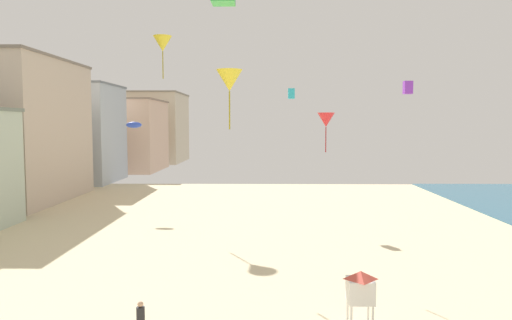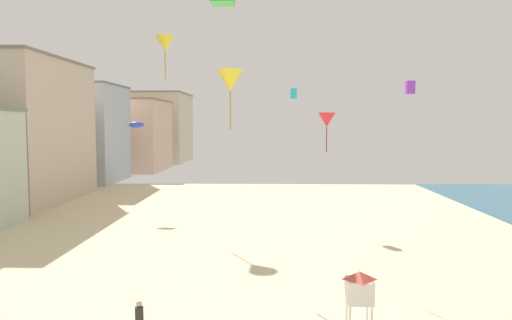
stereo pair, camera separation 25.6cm
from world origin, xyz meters
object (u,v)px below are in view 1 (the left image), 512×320
at_px(kite_blue_parafoil, 134,125).
at_px(kite_yellow_delta, 229,81).
at_px(kite_purple_box, 408,88).
at_px(lifeguard_stand, 360,287).
at_px(kite_cyan_box, 291,94).
at_px(kite_flyer, 141,319).
at_px(kite_red_delta, 326,120).
at_px(kite_yellow_delta_2, 163,44).

relative_size(kite_blue_parafoil, kite_yellow_delta, 0.43).
height_order(kite_yellow_delta, kite_purple_box, kite_purple_box).
height_order(lifeguard_stand, kite_cyan_box, kite_cyan_box).
bearing_deg(kite_flyer, kite_yellow_delta, -26.59).
height_order(kite_flyer, kite_purple_box, kite_purple_box).
relative_size(kite_flyer, kite_purple_box, 1.60).
bearing_deg(kite_blue_parafoil, kite_purple_box, -21.33).
relative_size(kite_cyan_box, kite_yellow_delta, 0.25).
distance_m(kite_red_delta, kite_yellow_delta_2, 21.85).
xyz_separation_m(lifeguard_stand, kite_cyan_box, (-1.61, 25.19, 9.80)).
xyz_separation_m(kite_red_delta, kite_purple_box, (7.64, 9.21, 2.64)).
xyz_separation_m(kite_flyer, kite_cyan_box, (7.52, 26.44, 10.72)).
height_order(kite_cyan_box, kite_yellow_delta_2, kite_yellow_delta_2).
height_order(kite_blue_parafoil, kite_purple_box, kite_purple_box).
distance_m(kite_cyan_box, kite_yellow_delta_2, 12.90).
height_order(kite_flyer, kite_cyan_box, kite_cyan_box).
height_order(kite_flyer, kite_yellow_delta_2, kite_yellow_delta_2).
distance_m(kite_cyan_box, kite_yellow_delta, 15.79).
bearing_deg(kite_blue_parafoil, kite_yellow_delta_2, -39.73).
bearing_deg(kite_blue_parafoil, kite_yellow_delta, -58.46).
bearing_deg(lifeguard_stand, kite_red_delta, 77.80).
bearing_deg(kite_cyan_box, lifeguard_stand, -86.34).
bearing_deg(kite_yellow_delta, kite_yellow_delta_2, 116.22).
distance_m(lifeguard_stand, kite_yellow_delta_2, 31.95).
bearing_deg(kite_yellow_delta, lifeguard_stand, -58.01).
bearing_deg(kite_red_delta, kite_cyan_box, 94.49).
height_order(lifeguard_stand, kite_blue_parafoil, kite_blue_parafoil).
height_order(kite_red_delta, kite_yellow_delta_2, kite_yellow_delta_2).
xyz_separation_m(lifeguard_stand, kite_yellow_delta_2, (-13.66, 25.02, 14.42)).
xyz_separation_m(kite_yellow_delta, kite_purple_box, (13.60, 8.36, 0.18)).
relative_size(kite_yellow_delta_2, kite_purple_box, 3.86).
bearing_deg(kite_blue_parafoil, lifeguard_stand, -58.30).
height_order(kite_flyer, kite_yellow_delta, kite_yellow_delta).
bearing_deg(kite_purple_box, kite_blue_parafoil, 158.67).
bearing_deg(kite_yellow_delta, kite_purple_box, 31.58).
bearing_deg(kite_yellow_delta_2, kite_flyer, -80.22).
height_order(kite_cyan_box, kite_purple_box, kite_purple_box).
bearing_deg(kite_yellow_delta, kite_flyer, -103.89).
xyz_separation_m(kite_cyan_box, kite_blue_parafoil, (-15.74, 2.90, -2.95)).
xyz_separation_m(lifeguard_stand, kite_red_delta, (-0.36, 9.26, 7.21)).
relative_size(lifeguard_stand, kite_yellow_delta, 0.68).
relative_size(kite_cyan_box, kite_yellow_delta_2, 0.24).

